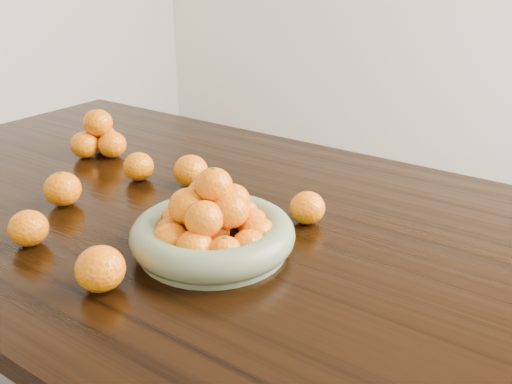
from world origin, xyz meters
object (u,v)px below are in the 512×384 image
Objects in this scene: dining_table at (244,261)px; loose_orange_0 at (63,189)px; orange_pyramid at (100,137)px; fruit_bowl at (212,229)px.

loose_orange_0 reaches higher than dining_table.
fruit_bowl is at bearing -22.34° from orange_pyramid.
orange_pyramid is at bearing 125.66° from loose_orange_0.
fruit_bowl is 0.38m from loose_orange_0.
dining_table is 26.36× the size of loose_orange_0.
orange_pyramid is at bearing 157.66° from fruit_bowl.
fruit_bowl is 3.77× the size of loose_orange_0.
fruit_bowl is at bearing -78.09° from dining_table.
orange_pyramid is (-0.53, 0.10, 0.14)m from dining_table.
loose_orange_0 is at bearing -156.74° from dining_table.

